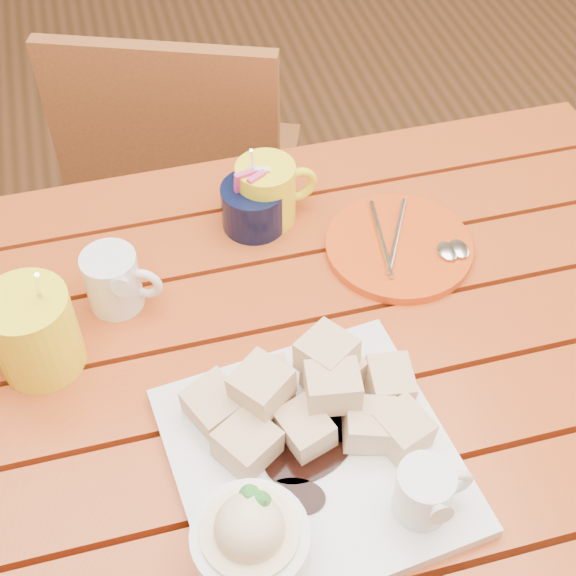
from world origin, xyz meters
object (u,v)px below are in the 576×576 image
object	(u,v)px
coffee_mug_right	(268,191)
chair_far	(187,183)
table	(273,416)
dessert_plate	(304,463)
orange_saucer	(400,247)
coffee_mug_left	(31,331)

from	to	relation	value
coffee_mug_right	chair_far	xyz separation A→B (m)	(-0.07, 0.42, -0.32)
table	dessert_plate	size ratio (longest dim) A/B	3.70
dessert_plate	orange_saucer	xyz separation A→B (m)	(0.22, 0.30, -0.03)
orange_saucer	chair_far	size ratio (longest dim) A/B	0.24
orange_saucer	chair_far	bearing A→B (deg)	112.93
coffee_mug_left	chair_far	bearing A→B (deg)	70.50
coffee_mug_left	coffee_mug_right	bearing A→B (deg)	32.22
coffee_mug_left	orange_saucer	distance (m)	0.49
table	coffee_mug_left	bearing A→B (deg)	163.45
coffee_mug_right	chair_far	bearing A→B (deg)	93.25
coffee_mug_left	orange_saucer	bearing A→B (deg)	11.49
table	orange_saucer	world-z (taller)	orange_saucer
orange_saucer	chair_far	distance (m)	0.64
table	coffee_mug_right	xyz separation A→B (m)	(0.06, 0.26, 0.15)
coffee_mug_right	orange_saucer	xyz separation A→B (m)	(0.16, -0.11, -0.04)
coffee_mug_right	chair_far	size ratio (longest dim) A/B	0.16
table	coffee_mug_left	size ratio (longest dim) A/B	7.17
orange_saucer	chair_far	world-z (taller)	chair_far
coffee_mug_left	coffee_mug_right	size ratio (longest dim) A/B	1.22
dessert_plate	coffee_mug_right	world-z (taller)	coffee_mug_right
dessert_plate	orange_saucer	bearing A→B (deg)	53.77
coffee_mug_left	dessert_plate	bearing A→B (deg)	-37.77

